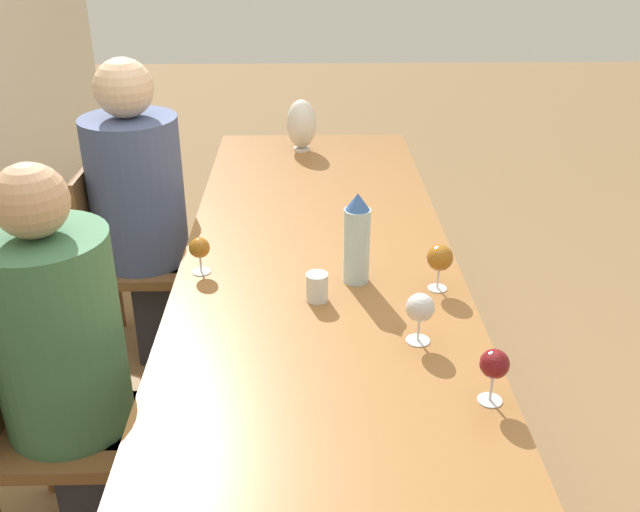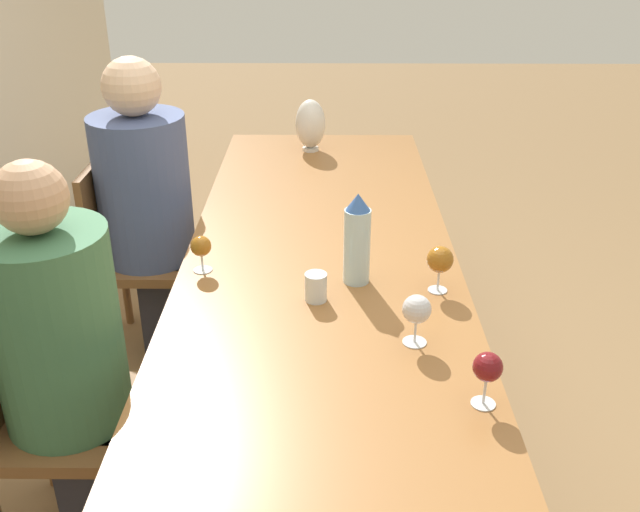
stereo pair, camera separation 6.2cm
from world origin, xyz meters
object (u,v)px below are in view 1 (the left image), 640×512
at_px(wine_glass_3, 440,258).
at_px(person_near, 67,361).
at_px(wine_glass_2, 199,249).
at_px(chair_near, 50,415).
at_px(water_bottle, 357,239).
at_px(vase, 301,124).
at_px(wine_glass_1, 494,365).
at_px(wine_glass_4, 420,309).
at_px(chair_far, 129,254).
at_px(water_tumbler, 317,287).
at_px(person_far, 142,208).

distance_m(wine_glass_3, person_near, 1.12).
distance_m(wine_glass_2, chair_near, 0.66).
height_order(water_bottle, vase, water_bottle).
bearing_deg(chair_near, wine_glass_3, -77.36).
relative_size(wine_glass_1, chair_near, 0.17).
bearing_deg(wine_glass_3, wine_glass_4, 160.49).
relative_size(wine_glass_1, person_near, 0.12).
bearing_deg(wine_glass_2, wine_glass_1, -131.21).
bearing_deg(wine_glass_3, chair_far, 55.52).
relative_size(wine_glass_4, chair_near, 0.17).
height_order(wine_glass_4, chair_far, wine_glass_4).
bearing_deg(water_tumbler, vase, 1.84).
xyz_separation_m(chair_near, chair_far, (1.05, 0.00, 0.00)).
relative_size(wine_glass_3, person_near, 0.12).
distance_m(water_tumbler, person_far, 1.11).
xyz_separation_m(wine_glass_1, wine_glass_4, (0.26, 0.13, -0.00)).
height_order(vase, person_far, person_far).
relative_size(vase, wine_glass_1, 1.72).
height_order(wine_glass_1, chair_near, wine_glass_1).
distance_m(vase, wine_glass_4, 1.69).
xyz_separation_m(vase, chair_far, (-0.58, 0.74, -0.39)).
bearing_deg(chair_far, wine_glass_1, -138.59).
bearing_deg(person_near, water_tumbler, -74.18).
height_order(chair_near, chair_far, same).
xyz_separation_m(person_near, person_far, (1.05, -0.00, 0.02)).
height_order(water_tumbler, person_near, person_near).
bearing_deg(chair_near, wine_glass_1, -103.90).
relative_size(water_tumbler, vase, 0.36).
relative_size(water_tumbler, chair_near, 0.10).
height_order(wine_glass_3, wine_glass_4, wine_glass_3).
xyz_separation_m(water_tumbler, wine_glass_3, (0.06, -0.37, 0.06)).
xyz_separation_m(wine_glass_2, person_near, (-0.39, 0.33, -0.16)).
height_order(wine_glass_3, person_near, person_near).
distance_m(water_bottle, wine_glass_2, 0.50).
bearing_deg(vase, water_bottle, -172.55).
xyz_separation_m(wine_glass_3, wine_glass_4, (-0.29, 0.10, -0.00)).
height_order(wine_glass_1, person_far, person_far).
xyz_separation_m(water_bottle, chair_far, (0.73, 0.91, -0.40)).
relative_size(wine_glass_1, wine_glass_3, 0.96).
bearing_deg(water_tumbler, person_near, 105.82).
bearing_deg(wine_glass_4, vase, 10.81).
distance_m(vase, wine_glass_2, 1.29).
xyz_separation_m(wine_glass_1, person_near, (0.29, 1.11, -0.18)).
xyz_separation_m(vase, wine_glass_2, (-1.25, 0.32, -0.04)).
height_order(wine_glass_4, person_far, person_far).
relative_size(wine_glass_2, person_far, 0.09).
bearing_deg(vase, chair_near, 155.75).
relative_size(wine_glass_3, person_far, 0.12).
distance_m(water_bottle, person_far, 1.12).
height_order(person_near, person_far, person_far).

